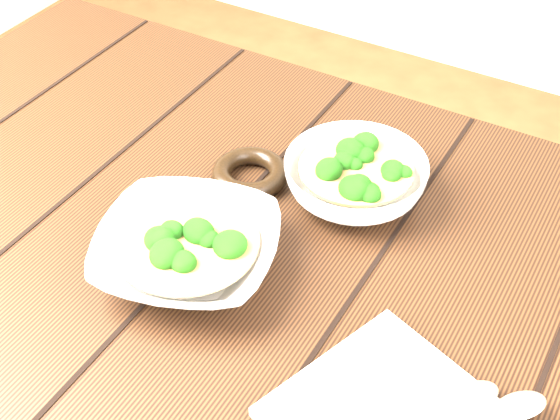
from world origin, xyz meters
name	(u,v)px	position (x,y,z in m)	size (l,w,h in m)	color
table	(228,303)	(0.00, 0.00, 0.63)	(1.20, 0.80, 0.75)	#321D0E
soup_bowl_front	(187,250)	(-0.01, -0.06, 0.78)	(0.27, 0.27, 0.06)	silver
soup_bowl_back	(355,178)	(0.10, 0.15, 0.78)	(0.21, 0.21, 0.07)	silver
trivet	(250,173)	(-0.03, 0.11, 0.76)	(0.10, 0.10, 0.02)	black
spoon_left	(439,409)	(0.32, -0.11, 0.77)	(0.13, 0.17, 0.01)	#AAA596
spoon_right	(485,417)	(0.36, -0.10, 0.77)	(0.14, 0.16, 0.01)	#AAA596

